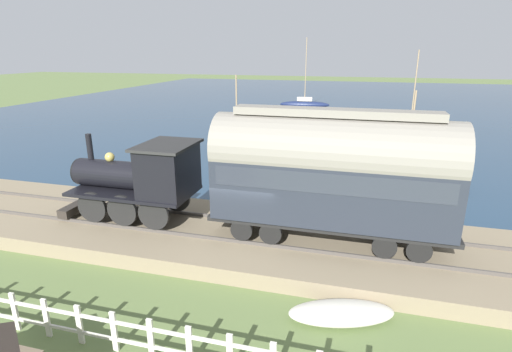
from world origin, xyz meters
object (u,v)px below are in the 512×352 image
object	(u,v)px
sailboat_gray	(406,173)
sailboat_navy	(305,104)
passenger_coach	(332,170)
sailboat_yellow	(410,130)
beached_dinghy	(341,313)
rowboat_off_pier	(155,155)
steam_locomotive	(145,176)
rowboat_far_out	(161,175)
sailboat_teal	(237,150)

from	to	relation	value
sailboat_gray	sailboat_navy	world-z (taller)	sailboat_navy
passenger_coach	sailboat_yellow	xyz separation A→B (m)	(21.65, -4.56, -2.45)
passenger_coach	beached_dinghy	world-z (taller)	passenger_coach
passenger_coach	sailboat_gray	xyz separation A→B (m)	(9.25, -3.32, -2.58)
rowboat_off_pier	steam_locomotive	bearing A→B (deg)	153.80
rowboat_far_out	rowboat_off_pier	bearing A→B (deg)	42.28
sailboat_navy	sailboat_teal	size ratio (longest dim) A/B	1.55
beached_dinghy	steam_locomotive	bearing A→B (deg)	65.71
sailboat_yellow	rowboat_off_pier	xyz separation A→B (m)	(-11.57, 16.72, -0.38)
sailboat_gray	beached_dinghy	size ratio (longest dim) A/B	2.13
steam_locomotive	beached_dinghy	xyz separation A→B (m)	(-3.42, -7.58, -2.12)
sailboat_navy	rowboat_off_pier	bearing A→B (deg)	162.15
sailboat_yellow	rowboat_far_out	size ratio (longest dim) A/B	2.56
steam_locomotive	sailboat_navy	world-z (taller)	sailboat_navy
rowboat_off_pier	sailboat_teal	bearing A→B (deg)	-120.40
steam_locomotive	rowboat_off_pier	size ratio (longest dim) A/B	1.80
sailboat_yellow	sailboat_teal	distance (m)	15.06
steam_locomotive	sailboat_gray	xyz separation A→B (m)	(9.25, -10.19, -1.83)
rowboat_off_pier	rowboat_far_out	world-z (taller)	rowboat_off_pier
sailboat_yellow	beached_dinghy	distance (m)	25.37
sailboat_gray	passenger_coach	bearing A→B (deg)	-176.59
steam_locomotive	sailboat_teal	distance (m)	12.39
sailboat_gray	sailboat_teal	size ratio (longest dim) A/B	1.20
sailboat_navy	sailboat_gray	bearing A→B (deg)	-165.95
sailboat_yellow	rowboat_far_out	distance (m)	20.88
rowboat_off_pier	beached_dinghy	bearing A→B (deg)	169.73
passenger_coach	sailboat_gray	distance (m)	10.16
rowboat_far_out	sailboat_teal	bearing A→B (deg)	-15.48
steam_locomotive	rowboat_off_pier	xyz separation A→B (m)	(10.07, 5.29, -2.08)
sailboat_yellow	sailboat_gray	bearing A→B (deg)	-164.51
rowboat_far_out	sailboat_gray	bearing A→B (deg)	-69.26
sailboat_navy	rowboat_far_out	size ratio (longest dim) A/B	3.08
rowboat_far_out	sailboat_navy	bearing A→B (deg)	2.22
sailboat_yellow	sailboat_teal	bearing A→B (deg)	149.88
passenger_coach	rowboat_far_out	size ratio (longest dim) A/B	3.00
sailboat_gray	rowboat_far_out	xyz separation A→B (m)	(-2.77, 13.11, -0.35)
passenger_coach	steam_locomotive	bearing A→B (deg)	90.00
sailboat_gray	sailboat_yellow	size ratio (longest dim) A/B	0.93
sailboat_yellow	beached_dinghy	size ratio (longest dim) A/B	2.28
steam_locomotive	sailboat_yellow	xyz separation A→B (m)	(21.65, -11.43, -1.70)
steam_locomotive	sailboat_navy	distance (m)	36.59
steam_locomotive	sailboat_gray	world-z (taller)	sailboat_gray
rowboat_off_pier	beached_dinghy	size ratio (longest dim) A/B	0.97
sailboat_gray	sailboat_navy	bearing A→B (deg)	42.58
passenger_coach	rowboat_far_out	world-z (taller)	passenger_coach
sailboat_yellow	beached_dinghy	world-z (taller)	sailboat_yellow
steam_locomotive	passenger_coach	distance (m)	6.91
sailboat_gray	beached_dinghy	distance (m)	12.94
sailboat_navy	passenger_coach	bearing A→B (deg)	-175.59
passenger_coach	sailboat_navy	bearing A→B (deg)	9.80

